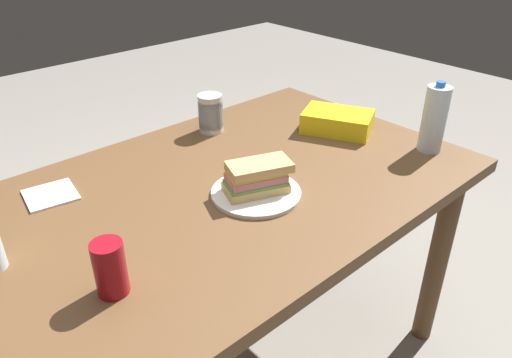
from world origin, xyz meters
name	(u,v)px	position (x,y,z in m)	size (l,w,h in m)	color
dining_table	(219,217)	(0.00, 0.00, 0.66)	(1.50, 0.91, 0.76)	brown
paper_plate	(256,193)	(0.05, -0.10, 0.77)	(0.25, 0.25, 0.01)	white
sandwich	(257,178)	(0.06, -0.10, 0.82)	(0.20, 0.15, 0.08)	#DBB26B
soda_can_red	(110,268)	(-0.42, -0.18, 0.82)	(0.07, 0.07, 0.12)	maroon
chip_bag	(337,121)	(0.55, 0.03, 0.80)	(0.23, 0.15, 0.07)	yellow
plastic_cup_stack	(211,113)	(0.23, 0.32, 0.83)	(0.08, 0.08, 0.13)	silver
water_bottle_spare	(434,119)	(0.65, -0.27, 0.87)	(0.08, 0.08, 0.23)	silver
paper_napkin	(51,195)	(-0.36, 0.27, 0.77)	(0.13, 0.13, 0.01)	white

